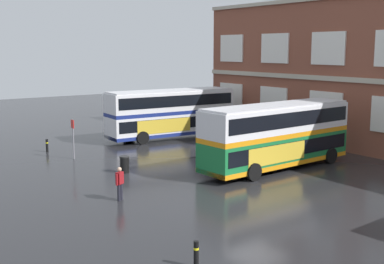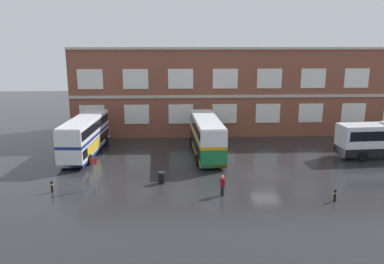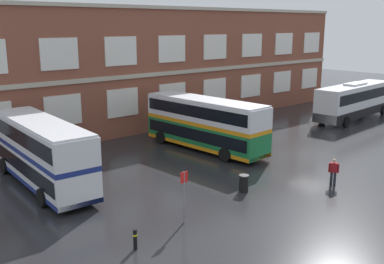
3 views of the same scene
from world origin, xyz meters
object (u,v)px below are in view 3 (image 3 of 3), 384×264
double_decker_near (42,152)px  touring_coach (354,101)px  double_decker_middle (205,123)px  waiting_passenger (334,171)px  safety_bollard_east (135,239)px  station_litter_bin (244,183)px  bus_stand_flag (184,192)px

double_decker_near → touring_coach: 32.85m
double_decker_middle → waiting_passenger: size_ratio=6.54×
touring_coach → safety_bollard_east: (-33.18, -8.49, -1.42)m
touring_coach → waiting_passenger: (-19.38, -9.72, -0.98)m
station_litter_bin → touring_coach: bearing=15.7°
station_litter_bin → safety_bollard_east: 9.01m
safety_bollard_east → double_decker_middle: bearing=36.7°
waiting_passenger → double_decker_near: bearing=138.7°
double_decker_middle → waiting_passenger: 11.29m
double_decker_middle → touring_coach: double_decker_middle is taller
double_decker_middle → station_litter_bin: bearing=-118.6°
double_decker_middle → waiting_passenger: (0.40, -11.22, -1.22)m
waiting_passenger → station_litter_bin: size_ratio=1.65×
station_litter_bin → safety_bollard_east: station_litter_bin is taller
touring_coach → waiting_passenger: bearing=-153.4°
double_decker_near → waiting_passenger: 17.89m
double_decker_near → bus_stand_flag: bearing=-73.2°
waiting_passenger → station_litter_bin: bearing=149.7°
double_decker_near → touring_coach: double_decker_near is taller
bus_stand_flag → touring_coach: bearing=14.7°
touring_coach → bus_stand_flag: bearing=-165.3°
double_decker_middle → bus_stand_flag: bearing=-137.1°
double_decker_near → safety_bollard_east: (-0.40, -10.56, -1.66)m
station_litter_bin → double_decker_middle: bearing=61.4°
double_decker_near → station_litter_bin: 12.39m
double_decker_middle → station_litter_bin: size_ratio=10.79×
waiting_passenger → bus_stand_flag: 10.62m
double_decker_middle → station_litter_bin: (-4.55, -8.33, -1.63)m
double_decker_middle → safety_bollard_east: (-13.40, -9.98, -1.66)m
touring_coach → bus_stand_flag: touring_coach is taller
station_litter_bin → safety_bollard_east: size_ratio=1.08×
double_decker_near → bus_stand_flag: size_ratio=4.13×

